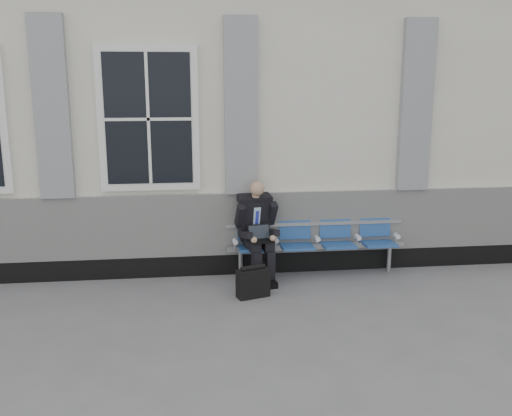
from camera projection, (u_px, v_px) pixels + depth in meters
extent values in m
plane|color=slate|center=(119.00, 319.00, 6.74)|extent=(70.00, 70.00, 0.00)
cube|color=silver|center=(135.00, 120.00, 9.66)|extent=(14.00, 4.00, 4.20)
cube|color=black|center=(130.00, 268.00, 8.13)|extent=(14.00, 0.10, 0.30)
cube|color=silver|center=(128.00, 227.00, 7.98)|extent=(14.00, 0.08, 0.90)
cube|color=gray|center=(52.00, 108.00, 7.49)|extent=(0.45, 0.14, 2.40)
cube|color=gray|center=(241.00, 107.00, 7.79)|extent=(0.45, 0.14, 2.40)
cube|color=gray|center=(416.00, 106.00, 8.08)|extent=(0.45, 0.14, 2.40)
cube|color=white|center=(149.00, 119.00, 7.69)|extent=(1.35, 0.10, 1.95)
cube|color=black|center=(148.00, 119.00, 7.65)|extent=(1.15, 0.02, 1.75)
cube|color=#9EA0A3|center=(316.00, 246.00, 8.22)|extent=(2.60, 0.07, 0.07)
cube|color=#9EA0A3|center=(315.00, 223.00, 8.26)|extent=(2.60, 0.05, 0.05)
cylinder|color=#9EA0A3|center=(241.00, 264.00, 8.14)|extent=(0.06, 0.06, 0.39)
cylinder|color=#9EA0A3|center=(389.00, 258.00, 8.40)|extent=(0.06, 0.06, 0.39)
cube|color=#214D94|center=(255.00, 248.00, 8.03)|extent=(0.46, 0.42, 0.07)
cube|color=#214D94|center=(253.00, 226.00, 8.17)|extent=(0.46, 0.10, 0.40)
cube|color=#214D94|center=(297.00, 247.00, 8.10)|extent=(0.46, 0.42, 0.07)
cube|color=#214D94|center=(295.00, 225.00, 8.24)|extent=(0.46, 0.10, 0.40)
cube|color=#214D94|center=(338.00, 245.00, 8.17)|extent=(0.46, 0.42, 0.07)
cube|color=#214D94|center=(335.00, 224.00, 8.31)|extent=(0.46, 0.10, 0.40)
cube|color=#214D94|center=(379.00, 244.00, 8.24)|extent=(0.46, 0.42, 0.07)
cube|color=#214D94|center=(375.00, 223.00, 8.38)|extent=(0.46, 0.10, 0.40)
cylinder|color=white|center=(235.00, 241.00, 8.00)|extent=(0.07, 0.12, 0.07)
cylinder|color=white|center=(276.00, 240.00, 8.07)|extent=(0.07, 0.12, 0.07)
cylinder|color=white|center=(317.00, 239.00, 8.14)|extent=(0.07, 0.12, 0.07)
cylinder|color=white|center=(358.00, 237.00, 8.21)|extent=(0.07, 0.12, 0.07)
cylinder|color=white|center=(397.00, 236.00, 8.28)|extent=(0.07, 0.12, 0.07)
cube|color=black|center=(258.00, 285.00, 7.75)|extent=(0.15, 0.27, 0.09)
cube|color=black|center=(271.00, 283.00, 7.81)|extent=(0.15, 0.27, 0.09)
cube|color=black|center=(257.00, 269.00, 7.76)|extent=(0.14, 0.15, 0.47)
cube|color=black|center=(270.00, 268.00, 7.82)|extent=(0.14, 0.15, 0.47)
cube|color=black|center=(252.00, 244.00, 7.89)|extent=(0.22, 0.45, 0.14)
cube|color=black|center=(265.00, 243.00, 7.95)|extent=(0.22, 0.45, 0.14)
cube|color=black|center=(254.00, 218.00, 8.03)|extent=(0.46, 0.40, 0.61)
cube|color=#BCDBF8|center=(257.00, 219.00, 7.92)|extent=(0.11, 0.11, 0.34)
cube|color=#2934C3|center=(257.00, 220.00, 7.92)|extent=(0.06, 0.08, 0.29)
cube|color=black|center=(255.00, 199.00, 7.94)|extent=(0.50, 0.32, 0.14)
cylinder|color=tan|center=(256.00, 195.00, 7.88)|extent=(0.11, 0.11, 0.10)
sphere|color=tan|center=(257.00, 188.00, 7.81)|extent=(0.20, 0.20, 0.20)
cube|color=black|center=(240.00, 216.00, 7.85)|extent=(0.15, 0.29, 0.36)
cube|color=black|center=(272.00, 213.00, 8.00)|extent=(0.15, 0.29, 0.36)
cube|color=black|center=(247.00, 235.00, 7.76)|extent=(0.15, 0.31, 0.14)
cube|color=black|center=(273.00, 233.00, 7.88)|extent=(0.15, 0.31, 0.14)
sphere|color=tan|center=(254.00, 240.00, 7.66)|extent=(0.09, 0.09, 0.09)
sphere|color=tan|center=(273.00, 238.00, 7.74)|extent=(0.09, 0.09, 0.09)
cube|color=black|center=(262.00, 241.00, 7.78)|extent=(0.36, 0.28, 0.02)
cube|color=black|center=(259.00, 232.00, 7.86)|extent=(0.33, 0.15, 0.21)
cube|color=black|center=(259.00, 232.00, 7.86)|extent=(0.30, 0.12, 0.17)
cube|color=black|center=(253.00, 283.00, 7.40)|extent=(0.45, 0.30, 0.38)
cylinder|color=black|center=(253.00, 268.00, 7.35)|extent=(0.34, 0.17, 0.07)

